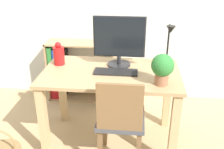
# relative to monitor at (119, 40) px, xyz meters

# --- Properties ---
(ground_plane) EXTENTS (10.00, 10.00, 0.00)m
(ground_plane) POSITION_rel_monitor_xyz_m (-0.06, -0.16, -1.00)
(ground_plane) COLOR tan
(desk) EXTENTS (1.24, 0.72, 0.75)m
(desk) POSITION_rel_monitor_xyz_m (-0.06, -0.16, -0.40)
(desk) COLOR tan
(desk) RESTS_ON ground_plane
(monitor) EXTENTS (0.48, 0.22, 0.47)m
(monitor) POSITION_rel_monitor_xyz_m (0.00, 0.00, 0.00)
(monitor) COLOR #232326
(monitor) RESTS_ON desk
(keyboard) EXTENTS (0.39, 0.14, 0.02)m
(keyboard) POSITION_rel_monitor_xyz_m (-0.01, -0.18, -0.24)
(keyboard) COLOR black
(keyboard) RESTS_ON desk
(vase) EXTENTS (0.10, 0.10, 0.22)m
(vase) POSITION_rel_monitor_xyz_m (-0.57, -0.03, -0.16)
(vase) COLOR red
(vase) RESTS_ON desk
(desk_lamp) EXTENTS (0.10, 0.19, 0.42)m
(desk_lamp) POSITION_rel_monitor_xyz_m (0.44, -0.07, 0.00)
(desk_lamp) COLOR black
(desk_lamp) RESTS_ON desk
(potted_plant) EXTENTS (0.18, 0.18, 0.26)m
(potted_plant) POSITION_rel_monitor_xyz_m (0.37, -0.37, -0.10)
(potted_plant) COLOR #9E6647
(potted_plant) RESTS_ON desk
(chair) EXTENTS (0.40, 0.40, 0.85)m
(chair) POSITION_rel_monitor_xyz_m (0.05, -0.48, -0.54)
(chair) COLOR #4C4C51
(chair) RESTS_ON ground_plane
(bookshelf) EXTENTS (0.83, 0.28, 0.75)m
(bookshelf) POSITION_rel_monitor_xyz_m (-0.68, 0.65, -0.64)
(bookshelf) COLOR tan
(bookshelf) RESTS_ON ground_plane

